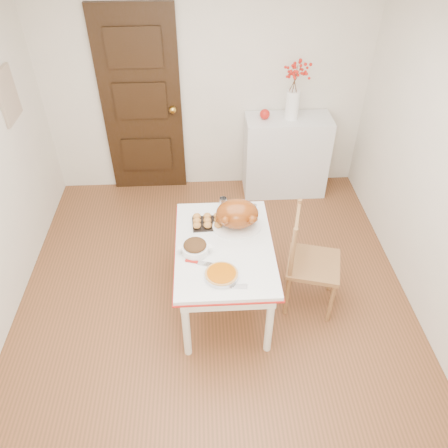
{
  "coord_description": "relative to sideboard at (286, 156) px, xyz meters",
  "views": [
    {
      "loc": [
        -0.06,
        -2.54,
        3.07
      ],
      "look_at": [
        0.08,
        0.1,
        0.88
      ],
      "focal_mm": 35.34,
      "sensor_mm": 36.0,
      "label": 1
    }
  ],
  "objects": [
    {
      "name": "drinking_glass",
      "position": [
        -0.78,
        -1.24,
        0.28
      ],
      "size": [
        0.06,
        0.06,
        0.11
      ],
      "primitive_type": "cylinder",
      "rotation": [
        0.0,
        0.0,
        0.01
      ],
      "color": "white",
      "rests_on": "kitchen_table"
    },
    {
      "name": "door_back",
      "position": [
        -1.58,
        0.19,
        0.56
      ],
      "size": [
        0.85,
        0.06,
        2.06
      ],
      "primitive_type": "cube",
      "color": "black",
      "rests_on": "ground"
    },
    {
      "name": "kitchen_table",
      "position": [
        -0.8,
        -1.73,
        -0.12
      ],
      "size": [
        0.8,
        1.16,
        0.7
      ],
      "primitive_type": null,
      "color": "silver",
      "rests_on": "floor"
    },
    {
      "name": "rolls_tray",
      "position": [
        -0.92,
        -1.45,
        0.26
      ],
      "size": [
        0.26,
        0.21,
        0.07
      ],
      "primitive_type": null,
      "rotation": [
        0.0,
        0.0,
        0.05
      ],
      "color": "#C17742",
      "rests_on": "kitchen_table"
    },
    {
      "name": "shaker_pair",
      "position": [
        -0.54,
        -1.32,
        0.27
      ],
      "size": [
        0.09,
        0.06,
        0.09
      ],
      "primitive_type": null,
      "rotation": [
        0.0,
        0.0,
        -0.3
      ],
      "color": "white",
      "rests_on": "kitchen_table"
    },
    {
      "name": "pie_server",
      "position": [
        -0.77,
        -2.17,
        0.24
      ],
      "size": [
        0.24,
        0.08,
        0.01
      ],
      "primitive_type": null,
      "rotation": [
        0.0,
        0.0,
        -0.06
      ],
      "color": "silver",
      "rests_on": "kitchen_table"
    },
    {
      "name": "berry_vase",
      "position": [
        0.02,
        0.0,
        0.78
      ],
      "size": [
        0.33,
        0.33,
        0.64
      ],
      "primitive_type": null,
      "color": "white",
      "rests_on": "sideboard"
    },
    {
      "name": "chair_oak",
      "position": [
        -0.05,
        -1.74,
        0.02
      ],
      "size": [
        0.53,
        0.53,
        0.97
      ],
      "primitive_type": null,
      "rotation": [
        0.0,
        0.0,
        1.3
      ],
      "color": "brown",
      "rests_on": "floor"
    },
    {
      "name": "stuffing_dish",
      "position": [
        -1.03,
        -1.8,
        0.28
      ],
      "size": [
        0.29,
        0.25,
        0.1
      ],
      "primitive_type": null,
      "rotation": [
        0.0,
        0.0,
        -0.14
      ],
      "color": "#593217",
      "rests_on": "kitchen_table"
    },
    {
      "name": "wall_back",
      "position": [
        -0.88,
        0.22,
        0.78
      ],
      "size": [
        3.5,
        0.0,
        2.5
      ],
      "primitive_type": "cube",
      "color": "silver",
      "rests_on": "ground"
    },
    {
      "name": "sideboard",
      "position": [
        0.0,
        0.0,
        0.0
      ],
      "size": [
        0.93,
        0.41,
        0.93
      ],
      "primitive_type": "cube",
      "color": "silver",
      "rests_on": "floor"
    },
    {
      "name": "carving_knife",
      "position": [
        -0.97,
        -1.92,
        0.24
      ],
      "size": [
        0.28,
        0.14,
        0.01
      ],
      "primitive_type": null,
      "rotation": [
        0.0,
        0.0,
        -0.29
      ],
      "color": "silver",
      "rests_on": "kitchen_table"
    },
    {
      "name": "turkey_platter",
      "position": [
        -0.68,
        -1.51,
        0.36
      ],
      "size": [
        0.46,
        0.39,
        0.26
      ],
      "primitive_type": null,
      "rotation": [
        0.0,
        0.0,
        -0.17
      ],
      "color": "#7A360C",
      "rests_on": "kitchen_table"
    },
    {
      "name": "pumpkin_pie",
      "position": [
        -0.84,
        -2.07,
        0.26
      ],
      "size": [
        0.33,
        0.33,
        0.05
      ],
      "primitive_type": "cylinder",
      "rotation": [
        0.0,
        0.0,
        -0.35
      ],
      "color": "#AD4E00",
      "rests_on": "kitchen_table"
    },
    {
      "name": "floor",
      "position": [
        -0.88,
        -1.78,
        -0.47
      ],
      "size": [
        3.5,
        4.0,
        0.0
      ],
      "primitive_type": "cube",
      "color": "brown",
      "rests_on": "ground"
    },
    {
      "name": "photo_board",
      "position": [
        -2.61,
        -0.58,
        1.03
      ],
      "size": [
        0.03,
        0.35,
        0.45
      ],
      "primitive_type": "cube",
      "color": "tan",
      "rests_on": "ground"
    },
    {
      "name": "apple",
      "position": [
        -0.27,
        0.0,
        0.52
      ],
      "size": [
        0.11,
        0.11,
        0.11
      ],
      "primitive_type": "sphere",
      "color": "#AF1812",
      "rests_on": "sideboard"
    },
    {
      "name": "ceiling",
      "position": [
        -0.88,
        -1.78,
        2.03
      ],
      "size": [
        3.5,
        4.0,
        0.0
      ],
      "primitive_type": "cube",
      "color": "white",
      "rests_on": "ground"
    }
  ]
}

